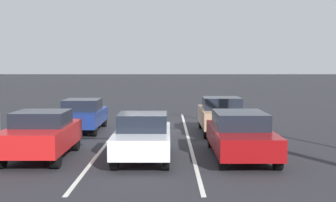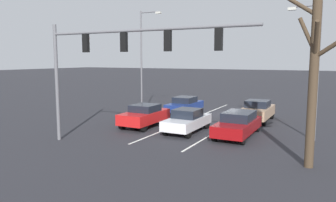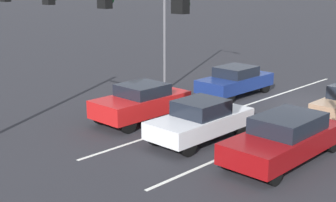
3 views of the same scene
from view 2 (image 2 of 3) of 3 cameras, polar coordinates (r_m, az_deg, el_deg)
ground_plane at (r=27.83m, az=9.64°, el=-2.40°), size 240.00×240.00×0.00m
lane_stripe_left_divider at (r=24.73m, az=11.16°, el=-3.65°), size 0.12×17.62×0.01m
lane_stripe_center_divider at (r=25.79m, az=4.31°, el=-3.07°), size 0.12×17.62×0.01m
car_red_rightlane_front at (r=22.60m, az=-4.12°, el=-2.49°), size 1.88×4.08×1.54m
car_white_midlane_front at (r=20.97m, az=3.37°, el=-3.39°), size 1.74×4.21×1.49m
car_maroon_leftlane_front at (r=20.26m, az=12.09°, el=-3.90°), size 1.86×4.76×1.48m
car_tan_leftlane_second at (r=25.43m, az=15.34°, el=-1.61°), size 1.84×4.24×1.60m
car_navy_rightlane_second at (r=27.97m, az=2.93°, el=-0.68°), size 1.80×4.27×1.46m
traffic_signal_gantry at (r=16.92m, az=-9.43°, el=8.21°), size 11.48×0.37×6.55m
street_lamp_right_shoulder at (r=27.53m, az=-4.32°, el=7.84°), size 1.95×0.24×8.57m
street_lamp_left_shoulder at (r=20.16m, az=24.17°, el=6.13°), size 1.81×0.24×7.72m
bare_tree_near at (r=14.98m, az=24.10°, el=4.40°), size 2.80×2.20×7.37m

